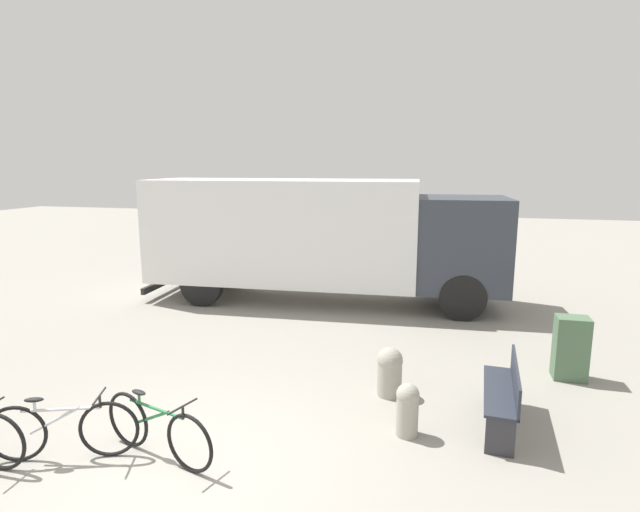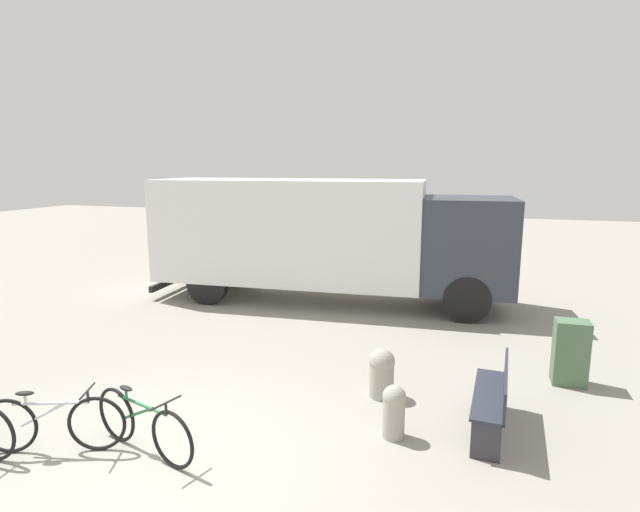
{
  "view_description": "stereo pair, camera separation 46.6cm",
  "coord_description": "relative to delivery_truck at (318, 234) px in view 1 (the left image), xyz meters",
  "views": [
    {
      "loc": [
        2.9,
        -4.58,
        3.44
      ],
      "look_at": [
        0.51,
        4.76,
        1.66
      ],
      "focal_mm": 28.0,
      "sensor_mm": 36.0,
      "label": 1
    },
    {
      "loc": [
        3.35,
        -4.46,
        3.44
      ],
      "look_at": [
        0.51,
        4.76,
        1.66
      ],
      "focal_mm": 28.0,
      "sensor_mm": 36.0,
      "label": 2
    }
  ],
  "objects": [
    {
      "name": "bicycle_far",
      "position": [
        -0.08,
        -7.21,
        -1.35
      ],
      "size": [
        1.68,
        0.61,
        0.79
      ],
      "rotation": [
        0.0,
        0.0,
        -0.29
      ],
      "color": "black",
      "rests_on": "ground"
    },
    {
      "name": "bicycle_middle",
      "position": [
        -1.15,
        -7.5,
        -1.35
      ],
      "size": [
        1.65,
        0.68,
        0.79
      ],
      "rotation": [
        0.0,
        0.0,
        0.35
      ],
      "color": "black",
      "rests_on": "ground"
    },
    {
      "name": "bollard_far_bench",
      "position": [
        2.39,
        -4.87,
        -1.32
      ],
      "size": [
        0.39,
        0.39,
        0.75
      ],
      "color": "#9E998C",
      "rests_on": "ground"
    },
    {
      "name": "bollard_near_bench",
      "position": [
        2.74,
        -5.95,
        -1.34
      ],
      "size": [
        0.3,
        0.3,
        0.7
      ],
      "color": "#9E998C",
      "rests_on": "ground"
    },
    {
      "name": "ground_plane",
      "position": [
        0.22,
        -7.38,
        -1.72
      ],
      "size": [
        60.0,
        60.0,
        0.0
      ],
      "primitive_type": "plane",
      "color": "gray"
    },
    {
      "name": "utility_box",
      "position": [
        5.15,
        -3.55,
        -1.2
      ],
      "size": [
        0.5,
        0.38,
        1.04
      ],
      "color": "#4C6B4C",
      "rests_on": "ground"
    },
    {
      "name": "delivery_truck",
      "position": [
        0.0,
        0.0,
        0.0
      ],
      "size": [
        8.96,
        2.7,
        3.07
      ],
      "rotation": [
        0.0,
        0.0,
        0.06
      ],
      "color": "white",
      "rests_on": "ground"
    },
    {
      "name": "park_bench",
      "position": [
        3.97,
        -5.42,
        -1.23
      ],
      "size": [
        0.5,
        1.6,
        0.88
      ],
      "rotation": [
        0.0,
        0.0,
        1.51
      ],
      "color": "#282D38",
      "rests_on": "ground"
    }
  ]
}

